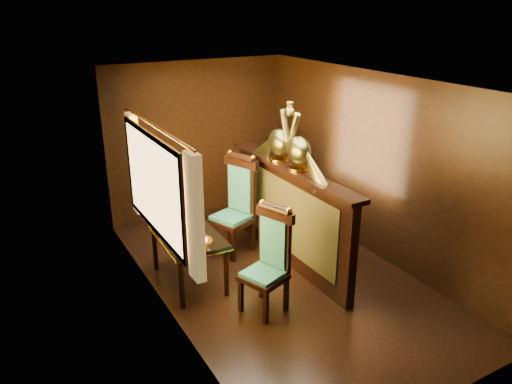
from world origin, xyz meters
TOP-DOWN VIEW (x-y plane):
  - ground at (0.00, 0.00)m, footprint 5.00×5.00m
  - room_shell at (-0.09, 0.02)m, footprint 3.04×5.04m
  - partition at (0.32, 0.30)m, footprint 0.26×2.70m
  - dining_table at (-1.05, 0.48)m, footprint 0.73×1.17m
  - chair_left at (-0.44, -0.48)m, footprint 0.59×0.60m
  - chair_right at (-0.09, 0.99)m, footprint 0.66×0.68m
  - peacock_left at (0.33, 0.14)m, footprint 0.26×0.70m
  - peacock_right at (0.33, 0.58)m, footprint 0.26×0.69m

SIDE VIEW (x-z plane):
  - ground at x=0.00m, z-range 0.00..0.00m
  - dining_table at x=-1.05m, z-range 0.17..1.05m
  - chair_left at x=-0.44m, z-range 0.03..1.29m
  - partition at x=0.32m, z-range 0.03..1.39m
  - chair_right at x=-0.09m, z-range 0.03..1.44m
  - room_shell at x=-0.09m, z-range 0.32..2.84m
  - peacock_right at x=0.33m, z-range 1.36..2.18m
  - peacock_left at x=0.33m, z-range 1.36..2.19m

